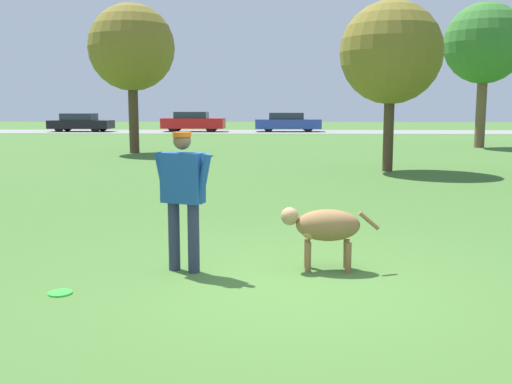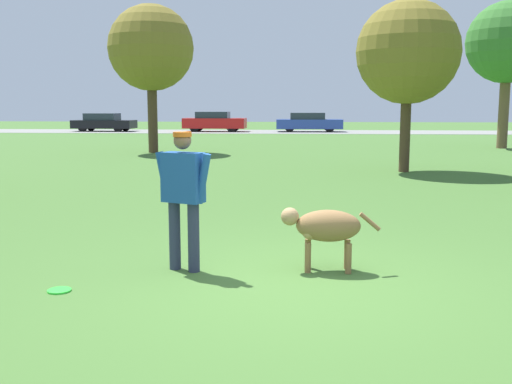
{
  "view_description": "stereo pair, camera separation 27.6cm",
  "coord_description": "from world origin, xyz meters",
  "views": [
    {
      "loc": [
        -0.17,
        -6.03,
        1.86
      ],
      "look_at": [
        -0.38,
        0.55,
        0.9
      ],
      "focal_mm": 42.0,
      "sensor_mm": 36.0,
      "label": 1
    },
    {
      "loc": [
        0.11,
        -6.02,
        1.86
      ],
      "look_at": [
        -0.38,
        0.55,
        0.9
      ],
      "focal_mm": 42.0,
      "sensor_mm": 36.0,
      "label": 2
    }
  ],
  "objects": [
    {
      "name": "far_road_strip",
      "position": [
        0.0,
        35.62,
        0.01
      ],
      "size": [
        120.0,
        6.0,
        0.01
      ],
      "color": "gray",
      "rests_on": "ground_plane"
    },
    {
      "name": "parked_car_black",
      "position": [
        -13.74,
        35.47,
        0.63
      ],
      "size": [
        4.37,
        1.96,
        1.27
      ],
      "rotation": [
        0.0,
        0.0,
        -0.05
      ],
      "color": "black",
      "rests_on": "ground_plane"
    },
    {
      "name": "dog",
      "position": [
        0.39,
        0.6,
        0.5
      ],
      "size": [
        1.12,
        0.36,
        0.72
      ],
      "rotation": [
        0.0,
        0.0,
        3.13
      ],
      "color": "olive",
      "rests_on": "ground_plane"
    },
    {
      "name": "tree_far_right",
      "position": [
        8.8,
        20.57,
        4.44
      ],
      "size": [
        3.44,
        3.44,
        6.2
      ],
      "color": "brown",
      "rests_on": "ground_plane"
    },
    {
      "name": "tree_far_left",
      "position": [
        -5.65,
        17.12,
        4.0
      ],
      "size": [
        3.29,
        3.29,
        5.67
      ],
      "color": "#4C3826",
      "rests_on": "ground_plane"
    },
    {
      "name": "frisbee",
      "position": [
        -2.3,
        -0.36,
        0.01
      ],
      "size": [
        0.24,
        0.24,
        0.02
      ],
      "color": "#33D838",
      "rests_on": "ground_plane"
    },
    {
      "name": "person",
      "position": [
        -1.19,
        0.5,
        0.93
      ],
      "size": [
        0.7,
        0.38,
        1.57
      ],
      "rotation": [
        0.0,
        0.0,
        -0.39
      ],
      "color": "#2D334C",
      "rests_on": "ground_plane"
    },
    {
      "name": "parked_car_blue",
      "position": [
        0.69,
        35.78,
        0.66
      ],
      "size": [
        4.56,
        1.82,
        1.32
      ],
      "rotation": [
        0.0,
        0.0,
        0.02
      ],
      "color": "#284293",
      "rests_on": "ground_plane"
    },
    {
      "name": "parked_car_red",
      "position": [
        -5.89,
        35.61,
        0.69
      ],
      "size": [
        4.37,
        1.82,
        1.38
      ],
      "rotation": [
        0.0,
        0.0,
        -0.03
      ],
      "color": "red",
      "rests_on": "ground_plane"
    },
    {
      "name": "tree_mid_center",
      "position": [
        3.01,
        10.94,
        3.27
      ],
      "size": [
        2.83,
        2.83,
        4.7
      ],
      "color": "#4C3826",
      "rests_on": "ground_plane"
    },
    {
      "name": "ground_plane",
      "position": [
        0.0,
        0.0,
        0.0
      ],
      "size": [
        120.0,
        120.0,
        0.0
      ],
      "primitive_type": "plane",
      "color": "#426B2D"
    }
  ]
}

